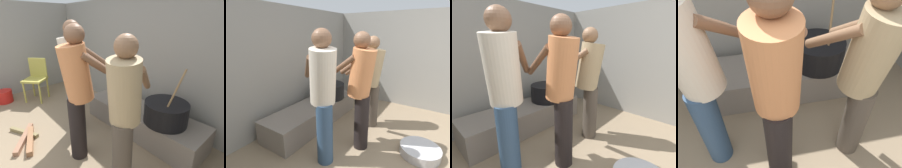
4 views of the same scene
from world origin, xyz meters
TOP-DOWN VIEW (x-y plane):
  - hearth_ledge at (0.60, 2.09)m, footprint 1.90×0.60m
  - cooking_pot_main at (1.02, 2.05)m, footprint 0.56×0.56m
  - cook_in_tan_shirt at (1.07, 1.22)m, footprint 0.59×0.72m
  - cook_in_cream_shirt at (-0.06, 1.37)m, footprint 0.69×0.72m
  - cook_in_orange_shirt at (0.43, 1.12)m, footprint 0.43×0.71m

SIDE VIEW (x-z plane):
  - hearth_ledge at x=0.60m, z-range 0.00..0.37m
  - cooking_pot_main at x=1.02m, z-range 0.14..0.88m
  - cook_in_tan_shirt at x=1.07m, z-range 0.11..1.65m
  - cook_in_orange_shirt at x=0.43m, z-range 0.12..1.73m
  - cook_in_cream_shirt at x=-0.06m, z-range 0.12..1.76m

